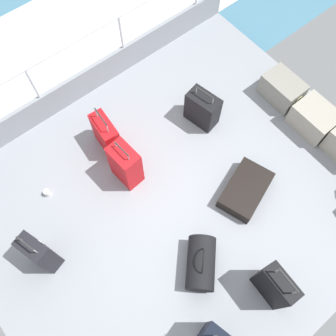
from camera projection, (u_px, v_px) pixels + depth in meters
ground_plane at (182, 197)px, 4.74m from camera, size 4.40×5.20×0.06m
gunwale_port at (86, 81)px, 5.20m from camera, size 0.06×5.20×0.45m
railing_port at (78, 54)px, 4.70m from camera, size 0.04×4.20×1.02m
sea_wake at (47, 50)px, 6.18m from camera, size 12.00×12.00×0.01m
cargo_crate_0 at (282, 89)px, 5.20m from camera, size 0.61×0.39×0.36m
cargo_crate_1 at (314, 119)px, 4.99m from camera, size 0.61×0.45×0.37m
suitcase_0 at (126, 165)px, 4.53m from camera, size 0.40×0.28×0.78m
suitcase_1 at (245, 190)px, 4.64m from camera, size 0.67×0.84×0.20m
suitcase_2 at (106, 135)px, 4.77m from camera, size 0.48×0.24×0.74m
suitcase_3 at (202, 109)px, 4.96m from camera, size 0.49×0.34×0.65m
suitcase_4 at (40, 253)px, 4.07m from camera, size 0.40×0.29×0.83m
suitcase_6 at (275, 286)px, 3.91m from camera, size 0.43×0.21×0.85m
duffel_bag at (201, 263)px, 4.18m from camera, size 0.67×0.66×0.48m
paper_cup at (47, 193)px, 4.67m from camera, size 0.08×0.08×0.10m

